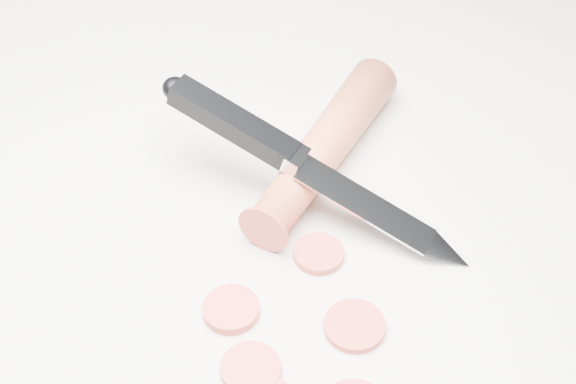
# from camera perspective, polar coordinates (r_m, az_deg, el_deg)

# --- Properties ---
(ground) EXTENTS (2.40, 2.40, 0.00)m
(ground) POSITION_cam_1_polar(r_m,az_deg,el_deg) (0.53, -0.07, -6.39)
(ground) COLOR silver
(ground) RESTS_ON ground
(carrot) EXTENTS (0.09, 0.19, 0.03)m
(carrot) POSITION_cam_1_polar(r_m,az_deg,el_deg) (0.59, 2.63, 3.25)
(carrot) COLOR #C54E2F
(carrot) RESTS_ON ground
(carrot_slice_0) EXTENTS (0.04, 0.04, 0.01)m
(carrot_slice_0) POSITION_cam_1_polar(r_m,az_deg,el_deg) (0.49, -2.66, -12.43)
(carrot_slice_0) COLOR red
(carrot_slice_0) RESTS_ON ground
(carrot_slice_1) EXTENTS (0.04, 0.04, 0.01)m
(carrot_slice_1) POSITION_cam_1_polar(r_m,az_deg,el_deg) (0.51, -4.06, -8.32)
(carrot_slice_1) COLOR red
(carrot_slice_1) RESTS_ON ground
(carrot_slice_2) EXTENTS (0.04, 0.04, 0.01)m
(carrot_slice_2) POSITION_cam_1_polar(r_m,az_deg,el_deg) (0.50, 4.76, -9.46)
(carrot_slice_2) COLOR red
(carrot_slice_2) RESTS_ON ground
(carrot_slice_5) EXTENTS (0.03, 0.03, 0.01)m
(carrot_slice_5) POSITION_cam_1_polar(r_m,az_deg,el_deg) (0.54, 2.21, -4.41)
(carrot_slice_5) COLOR red
(carrot_slice_5) RESTS_ON ground
(kitchen_knife) EXTENTS (0.23, 0.10, 0.08)m
(kitchen_knife) POSITION_cam_1_polar(r_m,az_deg,el_deg) (0.55, 1.81, 1.81)
(kitchen_knife) COLOR silver
(kitchen_knife) RESTS_ON ground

